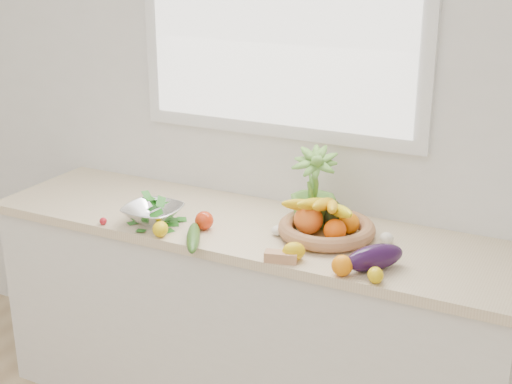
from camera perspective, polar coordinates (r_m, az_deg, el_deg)
The scene contains 20 objects.
back_wall at distance 3.05m, azimuth 1.90°, elevation 7.26°, with size 4.50×0.02×2.70m, color white.
counter_cabinet at distance 3.13m, azimuth -0.66°, elevation -10.51°, with size 2.20×0.58×0.86m, color silver.
countertop at distance 2.93m, azimuth -0.69°, elevation -2.87°, with size 2.24×0.62×0.04m, color beige.
window_frame at distance 2.98m, azimuth 1.86°, elevation 14.75°, with size 1.30×0.03×1.10m, color white.
window_pane at distance 2.96m, azimuth 1.69°, elevation 14.72°, with size 1.18×0.01×0.98m, color white.
orange_loose at distance 2.48m, azimuth 6.90°, elevation -5.86°, with size 0.07×0.07×0.07m, color orange.
lemon_a at distance 2.81m, azimuth -7.66°, elevation -2.95°, with size 0.06×0.08×0.06m, color yellow.
lemon_b at distance 2.58m, azimuth 3.03°, elevation -4.77°, with size 0.07×0.09×0.07m, color #E0B10C.
lemon_c at distance 2.46m, azimuth 9.54°, elevation -6.57°, with size 0.05×0.07×0.05m, color #E0B50C.
apple at distance 2.86m, azimuth -4.17°, elevation -2.29°, with size 0.08×0.08×0.08m, color red.
ginger at distance 2.58m, azimuth 2.01°, elevation -5.20°, with size 0.12×0.05×0.04m, color tan.
garlic_a at distance 2.80m, azimuth 1.72°, elevation -3.10°, with size 0.05×0.05×0.04m, color silver.
garlic_b at distance 2.77m, azimuth 10.40°, elevation -3.65°, with size 0.05×0.05×0.05m, color white.
garlic_c at distance 2.56m, azimuth 8.46°, elevation -5.59°, with size 0.05×0.05×0.04m, color white.
eggplant at distance 2.54m, azimuth 9.48°, elevation -5.19°, with size 0.09×0.23×0.09m, color #250D32.
cucumber at distance 2.73m, azimuth -5.04°, elevation -3.65°, with size 0.05×0.28×0.05m, color #245017.
radish at distance 2.97m, azimuth -12.13°, elevation -2.29°, with size 0.03×0.03×0.03m, color red.
potted_herb at distance 2.84m, azimuth 4.61°, elevation 0.24°, with size 0.19×0.19×0.33m, color #5B9436.
fruit_basket at distance 2.79m, azimuth 5.61°, elevation -2.52°, with size 0.40×0.40×0.19m.
colander_with_spinach at distance 2.93m, azimuth -8.26°, elevation -1.39°, with size 0.24×0.24×0.12m.
Camera 1 is at (1.26, -0.45, 1.99)m, focal length 50.00 mm.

